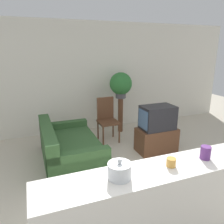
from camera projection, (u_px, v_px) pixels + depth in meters
wall_back at (73, 78)px, 5.34m from camera, size 9.00×0.06×2.70m
couch at (69, 149)px, 4.08m from camera, size 1.00×1.66×0.74m
tv_stand at (156, 140)px, 4.51m from camera, size 0.81×0.45×0.49m
television at (157, 117)px, 4.37m from camera, size 0.67×0.43×0.48m
wooden_chair at (107, 117)px, 4.98m from camera, size 0.44×0.44×0.99m
plant_stand at (120, 115)px, 5.53m from camera, size 0.13×0.13×0.88m
potted_plant at (121, 84)px, 5.31m from camera, size 0.55×0.55×0.63m
foreground_counter at (153, 213)px, 2.17m from camera, size 2.26×0.44×0.98m
decorative_bowl at (120, 171)px, 1.88m from camera, size 0.21×0.21×0.18m
candle_jar at (171, 162)px, 2.08m from camera, size 0.09×0.09×0.08m
coffee_tin at (205, 153)px, 2.21m from camera, size 0.10×0.10×0.14m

